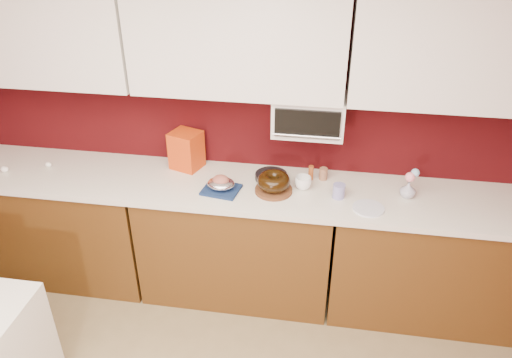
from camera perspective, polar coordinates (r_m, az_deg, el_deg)
The scene contains 28 objects.
wall_back at distance 3.45m, azimuth -1.40°, elevation 6.92°, with size 4.00×0.02×2.50m, color #3D080A.
base_cabinet_left at distance 4.04m, azimuth -21.11°, elevation -4.82°, with size 1.31×0.58×0.86m, color #543210.
base_cabinet_center at distance 3.60m, azimuth -2.13°, elevation -7.12°, with size 1.31×0.58×0.86m, color #543210.
base_cabinet_right at distance 3.63m, azimuth 19.24°, elevation -8.76°, with size 1.31×0.58×0.86m, color #543210.
countertop at distance 3.35m, azimuth -2.27°, elevation -1.00°, with size 4.00×0.62×0.04m, color silver.
upper_cabinet_left at distance 3.60m, azimuth -24.30°, elevation 15.44°, with size 1.31×0.33×0.70m, color white.
upper_cabinet_center at distance 3.10m, azimuth -2.11°, elevation 15.93°, with size 1.31×0.33×0.70m, color white.
upper_cabinet_right at distance 3.13m, azimuth 23.35°, elevation 13.72°, with size 1.31×0.33×0.70m, color white.
toaster_oven at distance 3.22m, azimuth 6.07°, elevation 7.40°, with size 0.45×0.30×0.25m, color white.
toaster_oven_door at distance 3.07m, azimuth 5.87°, elevation 6.25°, with size 0.40×0.02×0.18m, color black.
toaster_oven_handle at distance 3.09m, azimuth 5.78°, elevation 4.87°, with size 0.02×0.02×0.42m, color silver.
cake_base at distance 3.26m, azimuth 2.02°, elevation -1.29°, with size 0.25×0.25×0.02m, color brown.
bundt_cake at distance 3.23m, azimuth 2.05°, elevation -0.25°, with size 0.21×0.21×0.09m, color black.
navy_towel at distance 3.28m, azimuth -4.00°, elevation -1.22°, with size 0.23×0.20×0.02m, color navy.
foil_ham_nest at distance 3.25m, azimuth -4.03°, elevation -0.53°, with size 0.18×0.15×0.07m, color silver.
roasted_ham at distance 3.24m, azimuth -4.04°, elevation -0.15°, with size 0.11×0.09×0.07m, color #A4584B.
pandoro_box at distance 3.53m, azimuth -7.96°, elevation 3.31°, with size 0.20×0.18×0.27m, color #B21D0B.
dark_pan at distance 3.40m, azimuth 1.74°, elevation 0.31°, with size 0.22×0.22×0.04m, color black.
coffee_mug at distance 3.29m, azimuth 5.41°, elevation -0.29°, with size 0.10×0.10×0.11m, color white.
blue_jar at distance 3.23m, azimuth 9.45°, elevation -1.37°, with size 0.08×0.08×0.09m, color navy.
flower_vase at distance 3.33m, azimuth 16.99°, elevation -1.09°, with size 0.08×0.08×0.12m, color #A9ACBF.
flower_pink at distance 3.28m, azimuth 17.21°, elevation 0.23°, with size 0.06×0.06×0.06m, color pink.
flower_blue at distance 3.29m, azimuth 17.75°, elevation 0.69°, with size 0.05×0.05×0.05m, color #8CBEE0.
china_plate at distance 3.17m, azimuth 12.73°, elevation -3.28°, with size 0.20×0.20×0.01m, color white.
amber_bottle at distance 3.40m, azimuth 6.29°, elevation 0.70°, with size 0.04×0.04×0.10m, color #9A471C.
paper_cup at distance 3.41m, azimuth 7.70°, elevation 0.59°, with size 0.06×0.06×0.08m, color brown.
egg_left at distance 3.90m, azimuth -26.80°, elevation 1.01°, with size 0.06×0.04×0.04m, color white.
egg_right at distance 3.84m, azimuth -22.65°, elevation 1.54°, with size 0.05×0.04×0.04m, color white.
Camera 1 is at (0.58, -0.86, 2.63)m, focal length 35.00 mm.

